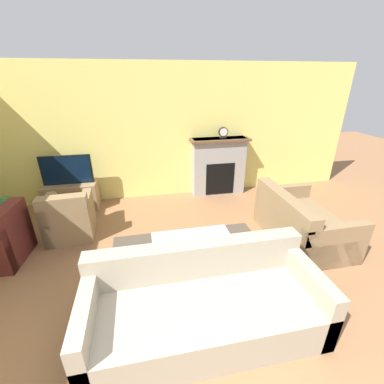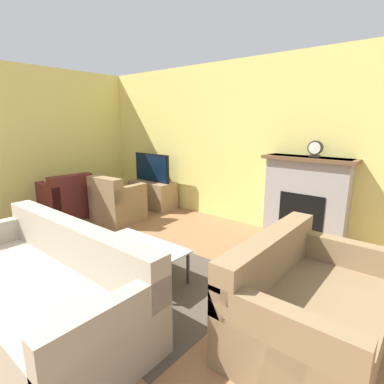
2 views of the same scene
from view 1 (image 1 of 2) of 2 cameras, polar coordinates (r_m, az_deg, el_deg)
name	(u,v)px [view 1 (image 1 of 2)]	position (r m, az deg, el deg)	size (l,w,h in m)	color
wall_back	(150,134)	(5.40, -9.34, 12.56)	(8.88, 0.06, 2.70)	#EADB72
area_rug	(193,263)	(3.78, 0.23, -15.49)	(2.30, 1.77, 0.00)	#4C4238
fireplace	(219,165)	(5.65, 5.92, 5.90)	(1.26, 0.36, 1.25)	#9E9993
tv_stand	(72,196)	(5.57, -25.04, -0.84)	(0.97, 0.47, 0.54)	#997A56
tv	(67,170)	(5.38, -26.06, 4.44)	(0.91, 0.06, 0.56)	black
couch_sectional	(203,305)	(2.87, 2.57, -23.87)	(2.33, 0.97, 0.82)	#9E937F
couch_loveseat	(300,224)	(4.44, 22.95, -6.57)	(0.98, 1.49, 0.82)	#8C704C
armchair_accent	(70,220)	(4.62, -25.51, -5.54)	(0.74, 0.77, 0.82)	#8C704C
coffee_table	(193,242)	(3.59, 0.16, -10.97)	(1.10, 0.57, 0.38)	#333338
potted_plant	(8,211)	(5.26, -35.71, -3.36)	(0.38, 0.38, 0.63)	#AD704C
mantel_clock	(223,132)	(5.49, 6.94, 13.02)	(0.20, 0.07, 0.23)	#28231E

